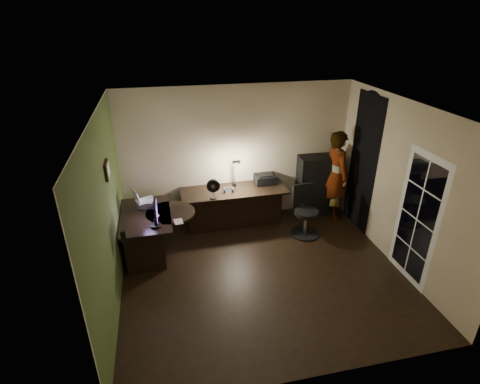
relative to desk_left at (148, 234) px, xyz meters
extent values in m
cube|color=black|center=(1.81, -0.98, -0.40)|extent=(4.50, 4.00, 0.01)
cube|color=silver|center=(1.81, -0.98, 2.31)|extent=(4.50, 4.00, 0.01)
cube|color=#C2B290|center=(1.81, 1.03, 0.96)|extent=(4.50, 0.01, 2.70)
cube|color=#C2B290|center=(1.81, -2.98, 0.96)|extent=(4.50, 0.01, 2.70)
cube|color=#C2B290|center=(-0.45, -0.98, 0.96)|extent=(0.01, 4.00, 2.70)
cube|color=#C2B290|center=(4.06, -0.98, 0.96)|extent=(0.01, 4.00, 2.70)
cube|color=#455928|center=(-0.43, -0.98, 0.96)|extent=(0.00, 4.00, 2.70)
cube|color=black|center=(4.05, 0.17, 0.91)|extent=(0.01, 0.90, 2.60)
cube|color=white|center=(4.04, -1.53, 0.66)|extent=(0.02, 0.92, 2.10)
cube|color=black|center=(-0.41, -0.53, 1.46)|extent=(0.04, 0.30, 0.25)
cube|color=black|center=(0.00, 0.00, 0.00)|extent=(0.86, 1.37, 0.78)
cube|color=black|center=(1.66, 0.65, -0.01)|extent=(2.06, 0.74, 0.77)
cube|color=black|center=(3.47, 0.80, 0.24)|extent=(0.86, 0.46, 1.26)
cube|color=silver|center=(0.02, 0.26, 0.47)|extent=(0.30, 0.27, 0.11)
cube|color=silver|center=(0.02, 0.26, 0.64)|extent=(0.43, 0.42, 0.23)
cube|color=black|center=(0.17, -0.43, 0.56)|extent=(0.09, 0.44, 0.29)
ellipsoid|color=silver|center=(0.21, -0.15, 0.43)|extent=(0.07, 0.10, 0.03)
cube|color=black|center=(0.18, 0.00, 0.41)|extent=(0.07, 0.14, 0.01)
cube|color=black|center=(0.13, 0.16, 0.41)|extent=(0.01, 0.13, 0.01)
cylinder|color=black|center=(-0.30, -0.83, 0.51)|extent=(0.10, 0.10, 0.20)
cube|color=silver|center=(0.53, -0.39, 0.41)|extent=(0.15, 0.20, 0.01)
cube|color=black|center=(1.23, 0.37, 0.58)|extent=(0.26, 0.16, 0.38)
cube|color=navy|center=(1.55, 0.57, 0.44)|extent=(0.21, 0.09, 0.10)
cube|color=black|center=(2.34, 0.83, 0.48)|extent=(0.42, 0.33, 0.18)
cube|color=black|center=(1.70, 0.81, 0.71)|extent=(0.17, 0.30, 0.64)
cube|color=black|center=(2.92, -0.01, 0.09)|extent=(0.58, 0.58, 0.97)
imported|color=#D8A88C|center=(3.74, 0.58, 0.52)|extent=(0.50, 0.70, 1.83)
camera|label=1|loc=(0.38, -5.72, 3.50)|focal=28.00mm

